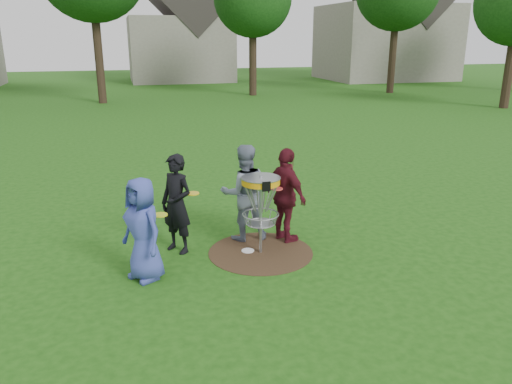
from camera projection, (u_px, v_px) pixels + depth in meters
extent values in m
plane|color=#19470F|center=(261.00, 252.00, 8.58)|extent=(100.00, 100.00, 0.00)
cylinder|color=#47331E|center=(261.00, 252.00, 8.58)|extent=(1.80, 1.80, 0.01)
imported|color=#38459B|center=(143.00, 229.00, 7.45)|extent=(0.85, 0.93, 1.60)
imported|color=black|center=(177.00, 204.00, 8.40)|extent=(0.71, 0.74, 1.71)
imported|color=slate|center=(244.00, 193.00, 8.93)|extent=(0.85, 0.67, 1.76)
imported|color=#4F121C|center=(286.00, 196.00, 8.83)|extent=(0.74, 1.09, 1.71)
cylinder|color=white|center=(248.00, 251.00, 8.62)|extent=(0.22, 0.22, 0.02)
cylinder|color=#9EA0A5|center=(261.00, 215.00, 8.37)|extent=(0.05, 0.05, 1.38)
cylinder|color=orange|center=(261.00, 181.00, 8.20)|extent=(0.64, 0.64, 0.10)
cylinder|color=#9EA0A5|center=(261.00, 178.00, 8.18)|extent=(0.66, 0.66, 0.01)
cube|color=black|center=(266.00, 187.00, 7.90)|extent=(0.14, 0.02, 0.16)
torus|color=#9EA0A5|center=(261.00, 214.00, 8.37)|extent=(0.62, 0.62, 0.02)
torus|color=#9EA0A5|center=(261.00, 223.00, 8.42)|extent=(0.50, 0.50, 0.02)
cylinder|color=#9EA0A5|center=(261.00, 224.00, 8.42)|extent=(0.44, 0.44, 0.01)
cylinder|color=#C4CF17|center=(160.00, 215.00, 7.52)|extent=(0.22, 0.22, 0.02)
cylinder|color=yellow|center=(193.00, 193.00, 8.33)|extent=(0.22, 0.22, 0.02)
cylinder|color=#E33B64|center=(250.00, 186.00, 8.63)|extent=(0.22, 0.22, 0.02)
cylinder|color=#ED423E|center=(276.00, 189.00, 8.57)|extent=(0.22, 0.22, 0.02)
cylinder|color=#38281C|center=(99.00, 60.00, 26.92)|extent=(0.46, 0.46, 4.62)
cylinder|color=#38281C|center=(253.00, 64.00, 30.69)|extent=(0.46, 0.46, 3.78)
cylinder|color=#38281C|center=(392.00, 60.00, 31.97)|extent=(0.46, 0.46, 4.20)
cylinder|color=#38281C|center=(508.00, 75.00, 25.24)|extent=(0.46, 0.46, 3.36)
cube|color=gray|center=(180.00, 49.00, 40.80)|extent=(8.00, 7.00, 5.00)
cube|color=gray|center=(385.00, 43.00, 42.16)|extent=(10.00, 8.00, 6.00)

